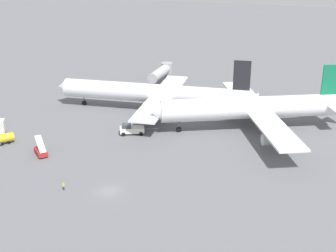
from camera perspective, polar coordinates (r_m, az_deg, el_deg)
The scene contains 8 objects.
ground_plane at distance 87.46m, azimuth -7.34°, elevation -7.97°, with size 600.00×600.00×0.00m, color slate.
airliner_at_gate_left at distance 126.41m, azimuth -1.59°, elevation 4.00°, with size 56.37×41.82×15.24m.
airliner_being_pushed at distance 115.06m, azimuth 10.20°, elevation 2.19°, with size 45.96×47.25×15.70m.
pushback_tug at distance 111.96m, azimuth -4.54°, elevation -0.39°, with size 8.74×5.05×2.89m.
gse_fuel_bowser_stubby at distance 112.41m, azimuth -19.69°, elevation -1.48°, with size 4.49×5.02×2.40m.
gse_stair_truck_yellow at distance 104.20m, azimuth -15.36°, elevation -2.96°, with size 4.68×4.50×4.06m.
ground_crew_ramp_agent_by_cones at distance 88.98m, azimuth -12.70°, elevation -7.22°, with size 0.36×0.36×1.55m.
jet_bridge at distance 151.43m, azimuth -0.76°, elevation 6.69°, with size 3.84×16.03×6.02m.
Camera 1 is at (35.44, -67.69, 42.57)m, focal length 49.62 mm.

